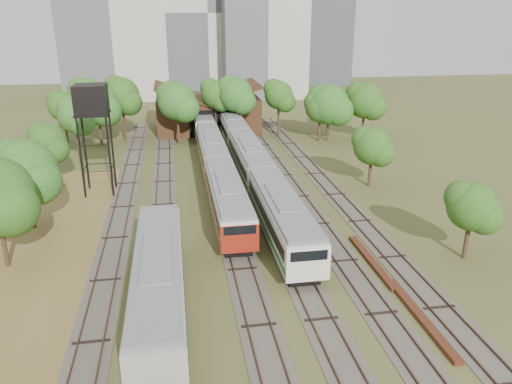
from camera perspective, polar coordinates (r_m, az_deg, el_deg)
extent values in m
plane|color=#475123|center=(29.77, 5.43, -18.13)|extent=(240.00, 240.00, 0.00)
cube|color=brown|center=(37.43, -26.58, -11.66)|extent=(14.00, 60.00, 0.04)
cube|color=#4C473D|center=(51.24, -15.03, -1.67)|extent=(2.60, 80.00, 0.06)
cube|color=#472D1E|center=(51.29, -15.84, -1.62)|extent=(0.08, 80.00, 0.14)
cube|color=#472D1E|center=(51.14, -14.24, -1.53)|extent=(0.08, 80.00, 0.14)
cube|color=#4C473D|center=(50.97, -10.56, -1.42)|extent=(2.60, 80.00, 0.06)
cube|color=#472D1E|center=(50.96, -11.37, -1.37)|extent=(0.08, 80.00, 0.14)
cube|color=#472D1E|center=(50.92, -9.76, -1.28)|extent=(0.08, 80.00, 0.14)
cube|color=#4C473D|center=(51.14, -3.84, -1.04)|extent=(2.60, 80.00, 0.06)
cube|color=#472D1E|center=(51.05, -4.64, -0.99)|extent=(0.08, 80.00, 0.14)
cube|color=#472D1E|center=(51.18, -3.04, -0.90)|extent=(0.08, 80.00, 0.14)
cube|color=#4C473D|center=(51.65, 0.58, -0.78)|extent=(2.60, 80.00, 0.06)
cube|color=#472D1E|center=(51.50, -0.21, -0.73)|extent=(0.08, 80.00, 0.14)
cube|color=#472D1E|center=(51.74, 1.36, -0.64)|extent=(0.08, 80.00, 0.14)
cube|color=#4C473D|center=(52.45, 4.89, -0.52)|extent=(2.60, 80.00, 0.06)
cube|color=#472D1E|center=(52.25, 4.13, -0.47)|extent=(0.08, 80.00, 0.14)
cube|color=#472D1E|center=(52.60, 5.65, -0.38)|extent=(0.08, 80.00, 0.14)
cube|color=#4C473D|center=(53.54, 9.04, -0.27)|extent=(2.60, 80.00, 0.06)
cube|color=#472D1E|center=(53.30, 8.31, -0.22)|extent=(0.08, 80.00, 0.14)
cube|color=#472D1E|center=(53.74, 9.77, -0.14)|extent=(0.08, 80.00, 0.14)
cube|color=black|center=(46.58, -3.24, -2.69)|extent=(2.23, 15.64, 0.81)
cube|color=silver|center=(45.96, -3.28, -0.77)|extent=(2.94, 17.00, 2.53)
cube|color=black|center=(45.86, -3.29, -0.41)|extent=(3.00, 15.64, 0.86)
cube|color=slate|center=(45.47, -3.32, 0.94)|extent=(2.70, 16.66, 0.36)
cube|color=maroon|center=(46.22, -3.27, -1.59)|extent=(3.00, 16.66, 0.46)
cube|color=maroon|center=(38.28, -1.86, -5.37)|extent=(2.98, 0.25, 2.28)
cube|color=black|center=(63.03, -5.03, 3.37)|extent=(2.23, 15.64, 0.81)
cube|color=silver|center=(62.57, -5.08, 4.84)|extent=(2.94, 17.00, 2.53)
cube|color=black|center=(62.49, -5.09, 5.11)|extent=(3.00, 15.64, 0.86)
cube|color=slate|center=(62.21, -5.12, 6.13)|extent=(2.70, 16.66, 0.36)
cube|color=maroon|center=(62.76, -5.06, 4.21)|extent=(3.00, 16.66, 0.46)
cube|color=black|center=(42.51, 2.93, -4.97)|extent=(2.32, 15.64, 0.84)
cube|color=silver|center=(41.81, 2.97, -2.80)|extent=(3.06, 17.00, 2.64)
cube|color=black|center=(41.69, 2.98, -2.40)|extent=(3.12, 15.64, 0.90)
cube|color=slate|center=(41.25, 3.00, -0.87)|extent=(2.82, 16.66, 0.38)
cube|color=#1B6F2B|center=(42.10, 2.95, -3.73)|extent=(3.12, 16.66, 0.47)
cube|color=silver|center=(34.47, 5.99, -8.36)|extent=(3.10, 0.25, 2.37)
cube|color=black|center=(58.56, -0.71, 2.17)|extent=(2.32, 15.64, 0.84)
cube|color=silver|center=(58.06, -0.72, 3.80)|extent=(3.06, 17.00, 2.64)
cube|color=black|center=(57.97, -0.72, 4.10)|extent=(3.12, 15.64, 0.90)
cube|color=slate|center=(57.65, -0.72, 5.24)|extent=(2.82, 16.66, 0.38)
cube|color=#1B6F2B|center=(58.27, -0.72, 3.11)|extent=(3.12, 16.66, 0.47)
cube|color=black|center=(75.27, -2.77, 6.18)|extent=(2.32, 15.64, 0.84)
cube|color=silver|center=(74.87, -2.79, 7.48)|extent=(3.06, 17.00, 2.64)
cube|color=black|center=(74.80, -2.79, 7.72)|extent=(3.12, 15.64, 0.90)
cube|color=slate|center=(74.56, -2.81, 8.61)|extent=(2.82, 16.66, 0.38)
cube|color=#1B6F2B|center=(75.03, -2.78, 6.93)|extent=(3.12, 16.66, 0.47)
cube|color=black|center=(80.90, -6.13, 7.05)|extent=(2.16, 14.72, 0.79)
cube|color=silver|center=(80.56, -6.17, 8.17)|extent=(2.85, 16.00, 2.46)
cube|color=black|center=(80.50, -6.18, 8.38)|extent=(2.91, 14.72, 0.84)
cube|color=slate|center=(80.28, -6.21, 9.15)|extent=(2.62, 15.68, 0.35)
cube|color=#1B6F2B|center=(80.70, -6.15, 7.69)|extent=(2.91, 15.68, 0.44)
cube|color=silver|center=(72.83, -5.76, 6.83)|extent=(2.89, 0.25, 2.21)
cube|color=black|center=(33.69, -10.86, -12.53)|extent=(2.35, 16.56, 0.85)
cube|color=#99968B|center=(32.79, -11.06, -9.92)|extent=(3.10, 18.00, 2.67)
cube|color=black|center=(32.63, -11.10, -9.43)|extent=(3.16, 16.56, 0.91)
cube|color=slate|center=(32.06, -11.24, -7.55)|extent=(2.85, 17.64, 0.38)
cylinder|color=black|center=(53.77, -19.37, 3.59)|extent=(0.21, 0.21, 8.40)
cylinder|color=black|center=(53.34, -16.37, 3.79)|extent=(0.21, 0.21, 8.40)
cylinder|color=black|center=(56.47, -18.93, 4.39)|extent=(0.21, 0.21, 8.40)
cylinder|color=black|center=(56.06, -16.07, 4.59)|extent=(0.21, 0.21, 8.40)
cube|color=black|center=(53.94, -18.17, 8.50)|extent=(3.31, 3.31, 0.20)
cube|color=black|center=(53.69, -18.34, 10.08)|extent=(3.15, 3.15, 2.84)
cube|color=#552918|center=(39.87, 13.08, -7.72)|extent=(0.58, 8.67, 0.29)
cube|color=#552918|center=(34.08, 18.27, -13.41)|extent=(0.57, 9.06, 0.29)
cube|color=#3C2516|center=(82.22, -5.57, 8.96)|extent=(16.00, 11.00, 5.50)
cube|color=#3C2516|center=(81.48, -8.51, 11.13)|extent=(8.45, 11.55, 2.96)
cube|color=#3C2516|center=(82.02, -2.81, 11.37)|extent=(8.45, 11.55, 2.96)
cube|color=black|center=(77.00, -5.25, 7.80)|extent=(6.40, 0.15, 4.12)
cylinder|color=#382616|center=(41.97, -26.94, -4.80)|extent=(0.36, 0.36, 4.58)
cylinder|color=#382616|center=(48.48, -24.31, -1.44)|extent=(0.36, 0.36, 4.19)
sphere|color=#1C4F15|center=(47.49, -24.86, 2.21)|extent=(5.45, 5.45, 5.45)
cylinder|color=#382616|center=(59.34, -22.32, 2.46)|extent=(0.36, 0.36, 3.97)
sphere|color=#1C4F15|center=(58.57, -22.71, 5.31)|extent=(4.04, 4.04, 4.04)
cylinder|color=#382616|center=(66.79, -19.63, 5.04)|extent=(0.36, 0.36, 4.87)
sphere|color=#1C4F15|center=(66.00, -20.00, 8.19)|extent=(4.21, 4.21, 4.21)
cylinder|color=#382616|center=(77.89, -20.88, 6.69)|extent=(0.36, 0.36, 4.34)
sphere|color=#1C4F15|center=(77.26, -21.19, 9.11)|extent=(4.23, 4.23, 4.23)
cylinder|color=#382616|center=(86.23, -18.60, 8.18)|extent=(0.36, 0.36, 4.47)
sphere|color=#1C4F15|center=(85.66, -18.86, 10.44)|extent=(5.54, 5.54, 5.54)
cylinder|color=#382616|center=(75.54, -17.37, 6.84)|extent=(0.36, 0.36, 4.67)
sphere|color=#1C4F15|center=(74.86, -17.65, 9.53)|extent=(5.89, 5.89, 5.89)
cylinder|color=#382616|center=(77.36, -14.83, 7.64)|extent=(0.36, 0.36, 5.35)
sphere|color=#1C4F15|center=(76.63, -15.10, 10.66)|extent=(5.12, 5.12, 5.12)
cylinder|color=#382616|center=(73.83, -8.88, 7.31)|extent=(0.36, 0.36, 4.90)
sphere|color=#1C4F15|center=(73.11, -9.04, 10.21)|extent=(5.50, 5.50, 5.50)
cylinder|color=#382616|center=(77.07, -4.60, 8.12)|extent=(0.36, 0.36, 5.18)
sphere|color=#1C4F15|center=(76.35, -4.69, 11.06)|extent=(4.21, 4.21, 4.21)
cylinder|color=#382616|center=(75.89, -2.29, 8.03)|extent=(0.36, 0.36, 5.28)
sphere|color=#1C4F15|center=(75.16, -2.34, 11.07)|extent=(5.08, 5.08, 5.08)
cylinder|color=#382616|center=(77.66, 2.57, 8.19)|extent=(0.36, 0.36, 4.99)
sphere|color=#1C4F15|center=(76.97, 2.62, 11.00)|extent=(4.31, 4.31, 4.31)
cylinder|color=#382616|center=(75.79, 8.21, 7.42)|extent=(0.36, 0.36, 4.23)
sphere|color=#1C4F15|center=(75.16, 8.33, 9.85)|extent=(5.98, 5.98, 5.98)
cylinder|color=#382616|center=(77.50, 12.14, 7.59)|extent=(0.36, 0.36, 4.61)
sphere|color=#1C4F15|center=(76.84, 12.33, 10.19)|extent=(5.34, 5.34, 5.34)
cylinder|color=#382616|center=(42.23, 22.96, -4.88)|extent=(0.36, 0.36, 3.43)
sphere|color=#1C4F15|center=(41.26, 23.45, -1.53)|extent=(3.77, 3.77, 3.77)
cylinder|color=#382616|center=(56.43, 12.91, 2.42)|extent=(0.36, 0.36, 3.59)
sphere|color=#1C4F15|center=(55.69, 13.13, 5.14)|extent=(4.11, 4.11, 4.11)
cylinder|color=#382616|center=(75.47, 7.22, 7.29)|extent=(0.36, 0.36, 3.93)
sphere|color=#1C4F15|center=(74.87, 7.32, 9.56)|extent=(4.39, 4.39, 4.39)
cube|color=beige|center=(122.84, -5.88, 19.72)|extent=(20.00, 18.00, 36.00)
cube|color=#46484F|center=(138.66, 7.87, 18.01)|extent=(12.00, 12.00, 28.00)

